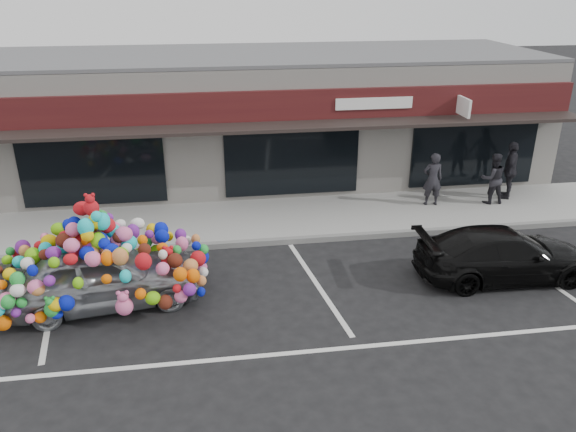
{
  "coord_description": "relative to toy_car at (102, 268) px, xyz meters",
  "views": [
    {
      "loc": [
        0.44,
        -11.11,
        6.72
      ],
      "look_at": [
        2.28,
        1.4,
        1.29
      ],
      "focal_mm": 35.0,
      "sensor_mm": 36.0,
      "label": 1
    }
  ],
  "objects": [
    {
      "name": "parking_stripe_right",
      "position": [
        10.2,
        0.11,
        -0.88
      ],
      "size": [
        0.73,
        4.37,
        0.01
      ],
      "primitive_type": "cube",
      "rotation": [
        0.0,
        0.0,
        0.14
      ],
      "color": "silver",
      "rests_on": "ground"
    },
    {
      "name": "toy_car",
      "position": [
        0.0,
        0.0,
        0.0
      ],
      "size": [
        3.05,
        4.71,
        2.61
      ],
      "rotation": [
        0.0,
        0.0,
        1.71
      ],
      "color": "gray",
      "rests_on": "ground"
    },
    {
      "name": "lane_line",
      "position": [
        4.0,
        -2.39,
        -0.88
      ],
      "size": [
        14.0,
        0.12,
        0.01
      ],
      "primitive_type": "cube",
      "color": "silver",
      "rests_on": "ground"
    },
    {
      "name": "shop_building",
      "position": [
        2.0,
        8.36,
        1.28
      ],
      "size": [
        24.0,
        7.2,
        4.31
      ],
      "color": "silver",
      "rests_on": "ground"
    },
    {
      "name": "pedestrian_b",
      "position": [
        11.09,
        4.08,
        0.07
      ],
      "size": [
        0.79,
        0.62,
        1.6
      ],
      "primitive_type": "imported",
      "rotation": [
        0.0,
        0.0,
        3.12
      ],
      "color": "black",
      "rests_on": "sidewalk"
    },
    {
      "name": "parking_stripe_left",
      "position": [
        -1.2,
        0.11,
        -0.88
      ],
      "size": [
        0.73,
        4.37,
        0.01
      ],
      "primitive_type": "cube",
      "rotation": [
        0.0,
        0.0,
        0.14
      ],
      "color": "silver",
      "rests_on": "ground"
    },
    {
      "name": "black_sedan",
      "position": [
        9.27,
        -0.16,
        -0.27
      ],
      "size": [
        1.81,
        4.25,
        1.22
      ],
      "primitive_type": "imported",
      "rotation": [
        0.0,
        0.0,
        1.55
      ],
      "color": "black",
      "rests_on": "ground"
    },
    {
      "name": "ground",
      "position": [
        2.0,
        -0.09,
        -0.89
      ],
      "size": [
        90.0,
        90.0,
        0.0
      ],
      "primitive_type": "plane",
      "color": "black",
      "rests_on": "ground"
    },
    {
      "name": "pedestrian_a",
      "position": [
        9.18,
        4.2,
        0.1
      ],
      "size": [
        0.63,
        0.44,
        1.66
      ],
      "primitive_type": "imported",
      "rotation": [
        0.0,
        0.0,
        3.07
      ],
      "color": "#232429",
      "rests_on": "sidewalk"
    },
    {
      "name": "sidewalk",
      "position": [
        2.0,
        3.91,
        -0.81
      ],
      "size": [
        26.0,
        3.0,
        0.15
      ],
      "primitive_type": "cube",
      "color": "#989793",
      "rests_on": "ground"
    },
    {
      "name": "parking_stripe_mid",
      "position": [
        4.8,
        0.11,
        -0.88
      ],
      "size": [
        0.73,
        4.37,
        0.01
      ],
      "primitive_type": "cube",
      "rotation": [
        0.0,
        0.0,
        0.14
      ],
      "color": "silver",
      "rests_on": "ground"
    },
    {
      "name": "kerb",
      "position": [
        2.0,
        2.41,
        -0.81
      ],
      "size": [
        26.0,
        0.18,
        0.16
      ],
      "primitive_type": "cube",
      "color": "slate",
      "rests_on": "ground"
    },
    {
      "name": "pedestrian_c",
      "position": [
        11.83,
        4.43,
        0.19
      ],
      "size": [
        1.15,
        0.96,
        1.84
      ],
      "primitive_type": "imported",
      "rotation": [
        0.0,
        0.0,
        4.14
      ],
      "color": "#252227",
      "rests_on": "sidewalk"
    }
  ]
}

